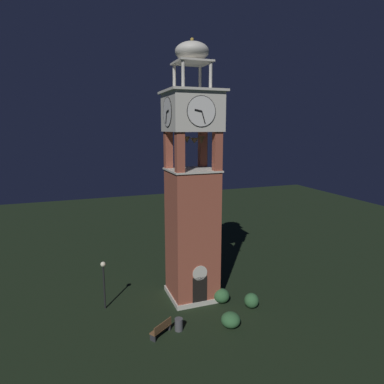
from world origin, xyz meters
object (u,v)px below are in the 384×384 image
object	(u,v)px
lamp_post	(104,276)
trash_bin	(179,324)
park_bench	(161,329)
clock_tower	(192,199)

from	to	relation	value
lamp_post	trash_bin	world-z (taller)	lamp_post
park_bench	trash_bin	bearing A→B (deg)	8.31
clock_tower	park_bench	world-z (taller)	clock_tower
clock_tower	park_bench	xyz separation A→B (m)	(-3.51, -4.09, -7.13)
park_bench	trash_bin	xyz separation A→B (m)	(1.19, 0.17, -0.08)
park_bench	trash_bin	distance (m)	1.20
clock_tower	park_bench	bearing A→B (deg)	-130.68
clock_tower	trash_bin	xyz separation A→B (m)	(-2.32, -3.91, -7.21)
park_bench	lamp_post	world-z (taller)	lamp_post
park_bench	clock_tower	bearing A→B (deg)	49.32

